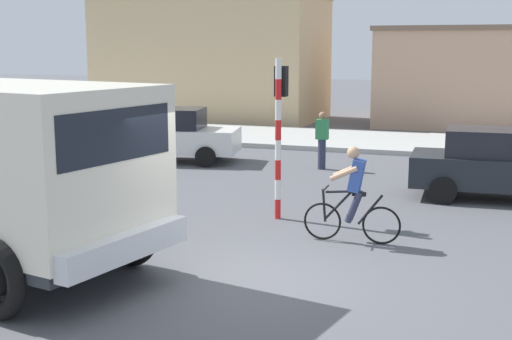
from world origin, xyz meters
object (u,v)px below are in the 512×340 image
Objects in this scene: traffic_light_pole at (279,116)px; pedestrian_near_kerb at (322,139)px; cyclist at (353,195)px; car_red_near at (170,134)px; car_white_mid at (501,164)px.

traffic_light_pole reaches higher than pedestrian_near_kerb.
cyclist is at bearing -34.91° from traffic_light_pole.
pedestrian_near_kerb is at bearing 3.17° from car_red_near.
cyclist is at bearing -71.31° from pedestrian_near_kerb.
car_red_near and car_white_mid have the same top height.
car_red_near is 1.04× the size of car_white_mid.
cyclist reaches higher than pedestrian_near_kerb.
traffic_light_pole is at bearing 145.09° from cyclist.
cyclist is 0.42× the size of car_white_mid.
cyclist is 1.07× the size of pedestrian_near_kerb.
cyclist is 9.67m from car_red_near.
pedestrian_near_kerb reaches higher than car_red_near.
cyclist is 0.54× the size of traffic_light_pole.
pedestrian_near_kerb is at bearing 152.97° from car_white_mid.
car_red_near is (-5.21, 5.46, -1.25)m from traffic_light_pole.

